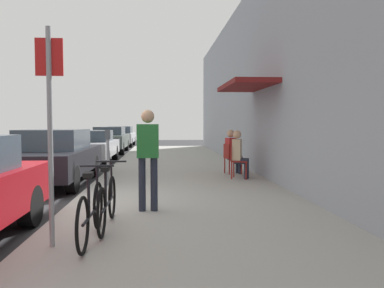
{
  "coord_description": "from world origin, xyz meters",
  "views": [
    {
      "loc": [
        1.7,
        -7.12,
        1.59
      ],
      "look_at": [
        2.72,
        5.39,
        0.92
      ],
      "focal_mm": 35.76,
      "sensor_mm": 36.0,
      "label": 1
    }
  ],
  "objects_px": {
    "parking_meter": "(108,153)",
    "bicycle_0": "(91,212)",
    "cafe_chair_0": "(237,160)",
    "seated_patron_1": "(232,150)",
    "street_sign": "(50,119)",
    "pedestrian_standing": "(148,152)",
    "parked_car_3": "(110,139)",
    "parked_car_1": "(53,156)",
    "parked_car_4": "(121,136)",
    "bicycle_1": "(107,202)",
    "cafe_chair_1": "(231,157)",
    "seated_patron_0": "(239,152)",
    "parked_car_2": "(91,146)"
  },
  "relations": [
    {
      "from": "parking_meter",
      "to": "bicycle_0",
      "type": "bearing_deg",
      "value": -85.01
    },
    {
      "from": "cafe_chair_0",
      "to": "seated_patron_1",
      "type": "height_order",
      "value": "seated_patron_1"
    },
    {
      "from": "street_sign",
      "to": "seated_patron_1",
      "type": "distance_m",
      "value": 7.28
    },
    {
      "from": "pedestrian_standing",
      "to": "parked_car_3",
      "type": "bearing_deg",
      "value": 99.95
    },
    {
      "from": "parked_car_1",
      "to": "bicycle_0",
      "type": "bearing_deg",
      "value": -70.27
    },
    {
      "from": "parking_meter",
      "to": "pedestrian_standing",
      "type": "relative_size",
      "value": 0.78
    },
    {
      "from": "seated_patron_1",
      "to": "parked_car_4",
      "type": "bearing_deg",
      "value": 107.02
    },
    {
      "from": "parked_car_3",
      "to": "bicycle_0",
      "type": "xyz_separation_m",
      "value": [
        1.93,
        -16.32,
        -0.26
      ]
    },
    {
      "from": "bicycle_1",
      "to": "pedestrian_standing",
      "type": "distance_m",
      "value": 1.29
    },
    {
      "from": "bicycle_0",
      "to": "cafe_chair_1",
      "type": "bearing_deg",
      "value": 64.83
    },
    {
      "from": "seated_patron_0",
      "to": "bicycle_1",
      "type": "bearing_deg",
      "value": -121.57
    },
    {
      "from": "parking_meter",
      "to": "seated_patron_1",
      "type": "bearing_deg",
      "value": 29.26
    },
    {
      "from": "cafe_chair_0",
      "to": "seated_patron_0",
      "type": "xyz_separation_m",
      "value": [
        0.06,
        -0.02,
        0.19
      ]
    },
    {
      "from": "parked_car_2",
      "to": "parked_car_4",
      "type": "height_order",
      "value": "parked_car_4"
    },
    {
      "from": "parked_car_4",
      "to": "street_sign",
      "type": "relative_size",
      "value": 1.69
    },
    {
      "from": "cafe_chair_0",
      "to": "seated_patron_0",
      "type": "bearing_deg",
      "value": -19.12
    },
    {
      "from": "parked_car_2",
      "to": "street_sign",
      "type": "distance_m",
      "value": 11.04
    },
    {
      "from": "parked_car_4",
      "to": "parking_meter",
      "type": "bearing_deg",
      "value": -85.04
    },
    {
      "from": "pedestrian_standing",
      "to": "seated_patron_0",
      "type": "bearing_deg",
      "value": 57.77
    },
    {
      "from": "bicycle_0",
      "to": "parked_car_4",
      "type": "bearing_deg",
      "value": 94.97
    },
    {
      "from": "parked_car_3",
      "to": "seated_patron_0",
      "type": "relative_size",
      "value": 3.41
    },
    {
      "from": "seated_patron_0",
      "to": "cafe_chair_1",
      "type": "distance_m",
      "value": 0.96
    },
    {
      "from": "parking_meter",
      "to": "parked_car_4",
      "type": "bearing_deg",
      "value": 94.96
    },
    {
      "from": "parked_car_1",
      "to": "seated_patron_1",
      "type": "distance_m",
      "value": 4.96
    },
    {
      "from": "parked_car_3",
      "to": "parking_meter",
      "type": "relative_size",
      "value": 3.33
    },
    {
      "from": "parked_car_3",
      "to": "seated_patron_0",
      "type": "xyz_separation_m",
      "value": [
        4.89,
        -11.08,
        0.08
      ]
    },
    {
      "from": "parking_meter",
      "to": "seated_patron_1",
      "type": "height_order",
      "value": "parking_meter"
    },
    {
      "from": "parked_car_3",
      "to": "seated_patron_1",
      "type": "bearing_deg",
      "value": -64.23
    },
    {
      "from": "bicycle_0",
      "to": "cafe_chair_0",
      "type": "height_order",
      "value": "bicycle_0"
    },
    {
      "from": "cafe_chair_0",
      "to": "pedestrian_standing",
      "type": "bearing_deg",
      "value": -121.45
    },
    {
      "from": "street_sign",
      "to": "parked_car_3",
      "type": "bearing_deg",
      "value": 95.19
    },
    {
      "from": "parked_car_4",
      "to": "cafe_chair_0",
      "type": "xyz_separation_m",
      "value": [
        4.83,
        -16.91,
        -0.1
      ]
    },
    {
      "from": "seated_patron_1",
      "to": "pedestrian_standing",
      "type": "xyz_separation_m",
      "value": [
        -2.3,
        -4.61,
        0.3
      ]
    },
    {
      "from": "cafe_chair_1",
      "to": "parked_car_1",
      "type": "bearing_deg",
      "value": -170.53
    },
    {
      "from": "parked_car_3",
      "to": "seated_patron_1",
      "type": "relative_size",
      "value": 3.41
    },
    {
      "from": "parking_meter",
      "to": "seated_patron_1",
      "type": "relative_size",
      "value": 1.02
    },
    {
      "from": "parked_car_3",
      "to": "bicycle_1",
      "type": "xyz_separation_m",
      "value": [
        2.04,
        -15.71,
        -0.26
      ]
    },
    {
      "from": "parked_car_2",
      "to": "seated_patron_1",
      "type": "xyz_separation_m",
      "value": [
        4.89,
        -4.51,
        0.12
      ]
    },
    {
      "from": "parked_car_1",
      "to": "bicycle_0",
      "type": "relative_size",
      "value": 2.57
    },
    {
      "from": "bicycle_1",
      "to": "parked_car_1",
      "type": "bearing_deg",
      "value": 113.19
    },
    {
      "from": "parked_car_2",
      "to": "parked_car_4",
      "type": "relative_size",
      "value": 1.0
    },
    {
      "from": "parked_car_1",
      "to": "parking_meter",
      "type": "bearing_deg",
      "value": -34.22
    },
    {
      "from": "parking_meter",
      "to": "cafe_chair_0",
      "type": "bearing_deg",
      "value": 15.95
    },
    {
      "from": "bicycle_1",
      "to": "pedestrian_standing",
      "type": "xyz_separation_m",
      "value": [
        0.54,
        0.98,
        0.64
      ]
    },
    {
      "from": "cafe_chair_1",
      "to": "seated_patron_1",
      "type": "bearing_deg",
      "value": 10.83
    },
    {
      "from": "parked_car_2",
      "to": "cafe_chair_1",
      "type": "height_order",
      "value": "parked_car_2"
    },
    {
      "from": "parked_car_1",
      "to": "street_sign",
      "type": "distance_m",
      "value": 5.84
    },
    {
      "from": "seated_patron_0",
      "to": "cafe_chair_0",
      "type": "bearing_deg",
      "value": 160.88
    },
    {
      "from": "parked_car_1",
      "to": "cafe_chair_1",
      "type": "xyz_separation_m",
      "value": [
        4.83,
        0.81,
        -0.11
      ]
    },
    {
      "from": "parked_car_2",
      "to": "parked_car_3",
      "type": "xyz_separation_m",
      "value": [
        0.0,
        5.62,
        0.04
      ]
    }
  ]
}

